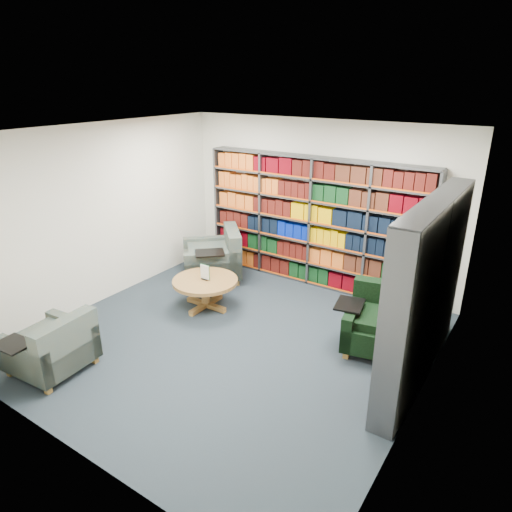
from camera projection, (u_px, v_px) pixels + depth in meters
The scene contains 7 objects.
room_shell at pixel (230, 245), 5.86m from camera, with size 5.02×5.02×2.82m.
bookshelf_back at pixel (312, 222), 7.78m from camera, with size 4.00×0.28×2.20m.
bookshelf_right at pixel (426, 293), 5.22m from camera, with size 0.28×2.50×2.20m.
chair_teal_left at pixel (217, 258), 8.22m from camera, with size 1.39×1.39×0.90m.
chair_green_right at pixel (383, 324), 6.08m from camera, with size 1.17×1.08×0.83m.
chair_teal_front at pixel (54, 349), 5.56m from camera, with size 0.91×1.04×0.77m.
coffee_table at pixel (205, 285), 7.12m from camera, with size 1.02×1.02×0.71m.
Camera 1 is at (3.33, -4.40, 3.40)m, focal length 32.00 mm.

